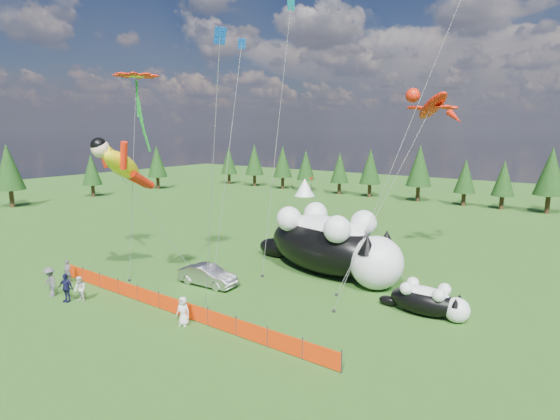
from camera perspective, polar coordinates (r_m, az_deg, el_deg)
name	(u,v)px	position (r m, az deg, el deg)	size (l,w,h in m)	color
ground	(208,297)	(28.49, -9.41, -11.12)	(160.00, 160.00, 0.00)	#113C0B
safety_fence	(170,304)	(26.43, -14.12, -11.88)	(22.06, 0.06, 1.10)	#262626
tree_line	(429,175)	(66.69, 18.88, 4.34)	(90.00, 4.00, 8.00)	black
festival_tents	(506,205)	(59.85, 27.44, 0.58)	(50.00, 3.20, 2.80)	white
cat_large	(330,243)	(31.92, 6.53, -4.36)	(13.21, 6.69, 4.82)	black
cat_small	(428,300)	(26.60, 18.75, -11.08)	(5.19, 1.86, 1.88)	black
car	(208,275)	(30.24, -9.38, -8.43)	(1.46, 4.19, 1.38)	#ABACB0
spectator_a	(68,272)	(33.60, -25.99, -7.24)	(0.59, 0.39, 1.62)	#4E4E53
spectator_b	(80,289)	(29.69, -24.66, -9.40)	(0.78, 0.46, 1.61)	silver
spectator_c	(66,288)	(30.06, -26.17, -9.09)	(1.05, 0.54, 1.80)	#15173B
spectator_d	(50,282)	(31.43, -27.84, -8.30)	(1.23, 0.64, 1.91)	#4E4E53
spectator_e	(183,311)	(24.60, -12.54, -12.78)	(0.78, 0.51, 1.60)	silver
superhero_kite	(122,165)	(29.88, -19.92, 5.54)	(5.53, 6.74, 10.72)	yellow
gecko_kite	(432,106)	(34.89, 19.29, 12.69)	(6.69, 13.67, 15.71)	red
flower_kite	(136,78)	(31.90, -18.27, 16.02)	(3.39, 3.39, 14.18)	red
diamond_kite_a	(240,56)	(33.44, -5.20, 19.39)	(2.23, 5.97, 17.61)	blue
diamond_kite_c	(219,49)	(22.56, -7.94, 20.06)	(2.65, 1.28, 15.60)	blue
diamond_kite_d	(289,20)	(36.23, 1.24, 23.56)	(2.14, 6.28, 20.83)	#0C7F97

